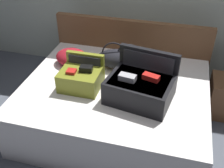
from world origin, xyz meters
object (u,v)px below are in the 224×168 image
(hard_case_large, at_px, (141,86))
(pillow_near_headboard, at_px, (72,57))
(bed, at_px, (115,105))
(duffel_bag, at_px, (122,59))
(hard_case_medium, at_px, (81,77))

(hard_case_large, relative_size, pillow_near_headboard, 1.76)
(bed, height_order, hard_case_large, hard_case_large)
(duffel_bag, bearing_deg, pillow_near_headboard, -174.29)
(duffel_bag, bearing_deg, hard_case_large, -58.93)
(hard_case_large, distance_m, duffel_bag, 0.58)
(bed, xyz_separation_m, hard_case_medium, (-0.33, -0.10, 0.38))
(bed, distance_m, hard_case_large, 0.51)
(hard_case_large, distance_m, hard_case_medium, 0.61)
(duffel_bag, height_order, pillow_near_headboard, duffel_bag)
(hard_case_medium, bearing_deg, hard_case_large, -3.20)
(duffel_bag, xyz_separation_m, pillow_near_headboard, (-0.57, -0.06, -0.03))
(hard_case_large, relative_size, hard_case_medium, 1.67)
(hard_case_large, height_order, hard_case_medium, hard_case_large)
(hard_case_medium, bearing_deg, duffel_bag, 55.84)
(hard_case_medium, xyz_separation_m, duffel_bag, (0.31, 0.46, -0.00))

